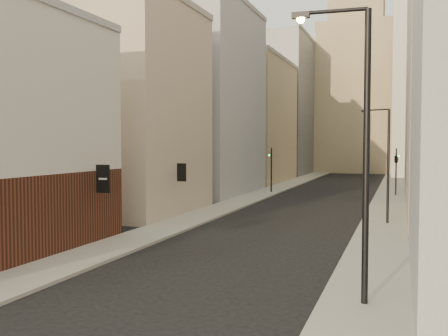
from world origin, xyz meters
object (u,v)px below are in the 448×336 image
(streetlamp_near, at_px, (358,138))
(clock_tower, at_px, (356,81))
(white_tower, at_px, (419,62))
(streetlamp_mid, at_px, (386,159))
(traffic_light_right, at_px, (396,159))
(traffic_light_left, at_px, (271,162))

(streetlamp_near, bearing_deg, clock_tower, 91.81)
(white_tower, relative_size, streetlamp_mid, 5.32)
(clock_tower, bearing_deg, traffic_light_right, -80.14)
(streetlamp_near, relative_size, traffic_light_right, 1.98)
(clock_tower, height_order, streetlamp_near, clock_tower)
(traffic_light_left, bearing_deg, clock_tower, -82.80)
(streetlamp_mid, height_order, traffic_light_left, streetlamp_mid)
(streetlamp_near, relative_size, traffic_light_left, 1.98)
(white_tower, bearing_deg, clock_tower, 128.16)
(clock_tower, xyz_separation_m, white_tower, (11.00, -14.00, 0.97))
(white_tower, relative_size, traffic_light_left, 8.30)
(clock_tower, bearing_deg, streetlamp_near, -85.06)
(clock_tower, height_order, traffic_light_right, clock_tower)
(clock_tower, distance_m, traffic_light_right, 48.97)
(traffic_light_right, bearing_deg, streetlamp_near, 108.44)
(white_tower, bearing_deg, traffic_light_left, -115.71)
(traffic_light_left, bearing_deg, white_tower, -102.50)
(traffic_light_left, distance_m, traffic_light_right, 13.05)
(clock_tower, distance_m, traffic_light_left, 49.51)
(white_tower, height_order, streetlamp_mid, white_tower)
(clock_tower, xyz_separation_m, streetlamp_near, (7.23, -83.67, -11.99))
(clock_tower, relative_size, white_tower, 1.08)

